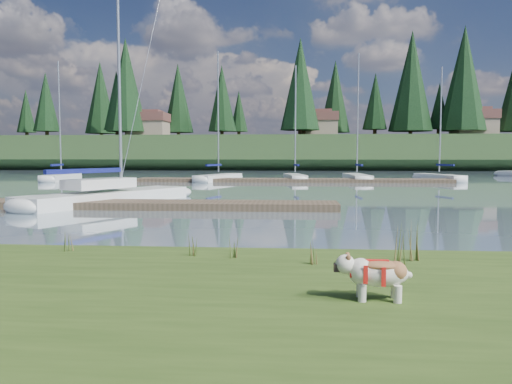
{
  "coord_description": "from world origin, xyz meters",
  "views": [
    {
      "loc": [
        2.19,
        -11.57,
        2.25
      ],
      "look_at": [
        1.33,
        -0.5,
        1.42
      ],
      "focal_mm": 35.0,
      "sensor_mm": 36.0,
      "label": 1
    }
  ],
  "objects": [
    {
      "name": "sailboat_bg_1",
      "position": [
        -4.21,
        32.14,
        0.33
      ],
      "size": [
        3.76,
        7.6,
        11.27
      ],
      "rotation": [
        0.0,
        0.0,
        1.25
      ],
      "color": "silver",
      "rests_on": "ground"
    },
    {
      "name": "house_2",
      "position": [
        30.0,
        69.0,
        7.31
      ],
      "size": [
        6.3,
        5.3,
        4.65
      ],
      "color": "gray",
      "rests_on": "ridge"
    },
    {
      "name": "weed_1",
      "position": [
        1.11,
        -2.48,
        0.53
      ],
      "size": [
        0.17,
        0.14,
        0.42
      ],
      "color": "#475B23",
      "rests_on": "bank"
    },
    {
      "name": "weed_3",
      "position": [
        -2.28,
        -2.13,
        0.54
      ],
      "size": [
        0.17,
        0.14,
        0.45
      ],
      "color": "#475B23",
      "rests_on": "bank"
    },
    {
      "name": "mud_lip",
      "position": [
        0.0,
        -1.6,
        0.07
      ],
      "size": [
        60.0,
        0.5,
        0.14
      ],
      "primitive_type": "cube",
      "color": "#33281C",
      "rests_on": "ground"
    },
    {
      "name": "weed_5",
      "position": [
        4.33,
        -2.54,
        0.65
      ],
      "size": [
        0.17,
        0.14,
        0.72
      ],
      "color": "#475B23",
      "rests_on": "bank"
    },
    {
      "name": "sailboat_bg_3",
      "position": [
        7.61,
        33.32,
        0.33
      ],
      "size": [
        1.97,
        7.63,
        11.14
      ],
      "rotation": [
        0.0,
        0.0,
        1.64
      ],
      "color": "silver",
      "rests_on": "ground"
    },
    {
      "name": "house_0",
      "position": [
        -22.0,
        70.0,
        7.31
      ],
      "size": [
        6.3,
        5.3,
        4.65
      ],
      "color": "gray",
      "rests_on": "ridge"
    },
    {
      "name": "house_1",
      "position": [
        6.0,
        71.0,
        7.31
      ],
      "size": [
        6.3,
        5.3,
        4.65
      ],
      "color": "gray",
      "rests_on": "ridge"
    },
    {
      "name": "weed_2",
      "position": [
        4.02,
        -2.83,
        0.67
      ],
      "size": [
        0.17,
        0.14,
        0.77
      ],
      "color": "#475B23",
      "rests_on": "bank"
    },
    {
      "name": "conifer_3",
      "position": [
        -10.0,
        72.0,
        11.74
      ],
      "size": [
        4.84,
        4.84,
        12.25
      ],
      "color": "#382619",
      "rests_on": "ridge"
    },
    {
      "name": "sailboat_bg_0",
      "position": [
        -18.43,
        31.63,
        0.32
      ],
      "size": [
        2.01,
        7.29,
        10.53
      ],
      "rotation": [
        0.0,
        0.0,
        1.65
      ],
      "color": "silver",
      "rests_on": "ground"
    },
    {
      "name": "ground",
      "position": [
        0.0,
        30.0,
        0.0
      ],
      "size": [
        200.0,
        200.0,
        0.0
      ],
      "primitive_type": "plane",
      "color": "gray",
      "rests_on": "ground"
    },
    {
      "name": "conifer_6",
      "position": [
        28.0,
        68.0,
        13.99
      ],
      "size": [
        7.04,
        7.04,
        17.0
      ],
      "color": "#382619",
      "rests_on": "ridge"
    },
    {
      "name": "ridge",
      "position": [
        0.0,
        73.0,
        2.5
      ],
      "size": [
        200.0,
        20.0,
        5.0
      ],
      "primitive_type": "cube",
      "color": "#20351A",
      "rests_on": "ground"
    },
    {
      "name": "conifer_4",
      "position": [
        3.0,
        66.0,
        13.09
      ],
      "size": [
        6.16,
        6.16,
        15.1
      ],
      "color": "#382619",
      "rests_on": "ridge"
    },
    {
      "name": "bulldog",
      "position": [
        3.27,
        -5.04,
        0.72
      ],
      "size": [
        0.98,
        0.44,
        0.59
      ],
      "rotation": [
        0.0,
        0.0,
        3.11
      ],
      "color": "silver",
      "rests_on": "bank"
    },
    {
      "name": "conifer_5",
      "position": [
        15.0,
        70.0,
        10.83
      ],
      "size": [
        3.96,
        3.96,
        10.35
      ],
      "color": "#382619",
      "rests_on": "ridge"
    },
    {
      "name": "conifer_1",
      "position": [
        -40.0,
        71.0,
        11.28
      ],
      "size": [
        4.4,
        4.4,
        11.3
      ],
      "color": "#382619",
      "rests_on": "ridge"
    },
    {
      "name": "sailboat_bg_4",
      "position": [
        14.64,
        33.71,
        0.33
      ],
      "size": [
        3.45,
        6.72,
        9.97
      ],
      "rotation": [
        0.0,
        0.0,
        1.91
      ],
      "color": "silver",
      "rests_on": "ground"
    },
    {
      "name": "conifer_2",
      "position": [
        -25.0,
        68.0,
        13.54
      ],
      "size": [
        6.6,
        6.6,
        16.05
      ],
      "color": "#382619",
      "rests_on": "ridge"
    },
    {
      "name": "weed_4",
      "position": [
        2.49,
        -2.97,
        0.54
      ],
      "size": [
        0.17,
        0.14,
        0.46
      ],
      "color": "#475B23",
      "rests_on": "bank"
    },
    {
      "name": "dock_near",
      "position": [
        -4.0,
        9.0,
        0.15
      ],
      "size": [
        16.0,
        2.0,
        0.3
      ],
      "primitive_type": "cube",
      "color": "#4C3D2C",
      "rests_on": "ground"
    },
    {
      "name": "sailboat_bg_2",
      "position": [
        2.16,
        32.71,
        0.33
      ],
      "size": [
        2.23,
        6.73,
        10.08
      ],
      "rotation": [
        0.0,
        0.0,
        1.72
      ],
      "color": "silver",
      "rests_on": "ground"
    },
    {
      "name": "sailboat_main",
      "position": [
        -6.12,
        11.65,
        0.42
      ],
      "size": [
        6.32,
        9.96,
        14.45
      ],
      "rotation": [
        0.0,
        0.0,
        1.11
      ],
      "color": "silver",
      "rests_on": "ground"
    },
    {
      "name": "dock_far",
      "position": [
        2.0,
        30.0,
        0.15
      ],
      "size": [
        26.0,
        2.2,
        0.3
      ],
      "primitive_type": "cube",
      "color": "#4C3D2C",
      "rests_on": "ground"
    },
    {
      "name": "bank",
      "position": [
        0.0,
        -6.0,
        0.17
      ],
      "size": [
        60.0,
        9.0,
        0.35
      ],
      "primitive_type": "cube",
      "color": "#344C19",
      "rests_on": "ground"
    },
    {
      "name": "weed_0",
      "position": [
        0.3,
        -2.39,
        0.56
      ],
      "size": [
        0.17,
        0.14,
        0.5
      ],
      "color": "#475B23",
      "rests_on": "bank"
    }
  ]
}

